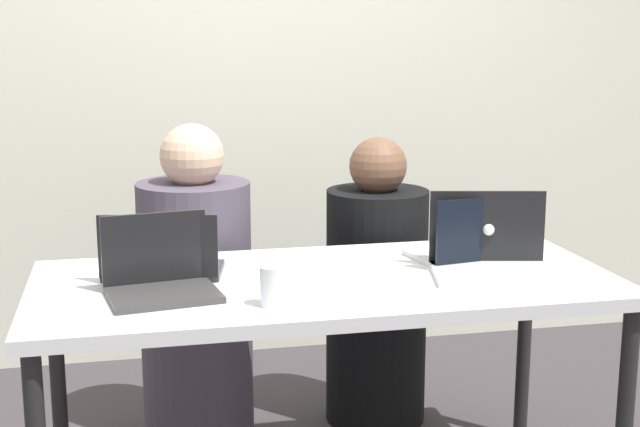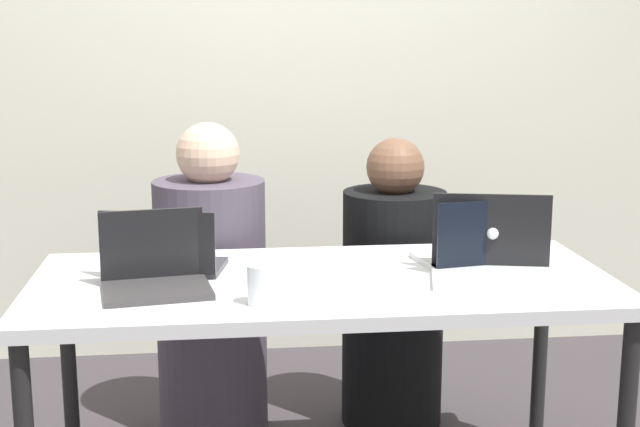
# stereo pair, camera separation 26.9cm
# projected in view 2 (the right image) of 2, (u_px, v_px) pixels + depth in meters

# --- Properties ---
(back_wall) EXTENTS (4.50, 0.10, 2.66)m
(back_wall) POSITION_uv_depth(u_px,v_px,m) (284.00, 65.00, 4.02)
(back_wall) COLOR silver
(back_wall) RESTS_ON ground
(desk) EXTENTS (1.73, 0.77, 0.76)m
(desk) POSITION_uv_depth(u_px,v_px,m) (323.00, 299.00, 2.66)
(desk) COLOR silver
(desk) RESTS_ON ground
(person_on_left) EXTENTS (0.49, 0.49, 1.16)m
(person_on_left) POSITION_uv_depth(u_px,v_px,m) (211.00, 298.00, 3.28)
(person_on_left) COLOR #4B4252
(person_on_left) RESTS_ON ground
(person_on_right) EXTENTS (0.43, 0.43, 1.10)m
(person_on_right) POSITION_uv_depth(u_px,v_px,m) (393.00, 299.00, 3.36)
(person_on_right) COLOR black
(person_on_right) RESTS_ON ground
(laptop_back_right) EXTENTS (0.38, 0.29, 0.22)m
(laptop_back_right) POSITION_uv_depth(u_px,v_px,m) (479.00, 250.00, 2.80)
(laptop_back_right) COLOR silver
(laptop_back_right) RESTS_ON desk
(laptop_back_left) EXTENTS (0.38, 0.27, 0.20)m
(laptop_back_left) POSITION_uv_depth(u_px,v_px,m) (164.00, 258.00, 2.70)
(laptop_back_left) COLOR #36363D
(laptop_back_left) RESTS_ON desk
(laptop_front_right) EXTENTS (0.40, 0.32, 0.24)m
(laptop_front_right) POSITION_uv_depth(u_px,v_px,m) (493.00, 261.00, 2.64)
(laptop_front_right) COLOR silver
(laptop_front_right) RESTS_ON desk
(laptop_front_left) EXTENTS (0.33, 0.28, 0.22)m
(laptop_front_left) POSITION_uv_depth(u_px,v_px,m) (155.00, 273.00, 2.52)
(laptop_front_left) COLOR #393738
(laptop_front_left) RESTS_ON desk
(water_glass_left) EXTENTS (0.06, 0.06, 0.11)m
(water_glass_left) POSITION_uv_depth(u_px,v_px,m) (259.00, 287.00, 2.39)
(water_glass_left) COLOR white
(water_glass_left) RESTS_ON desk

